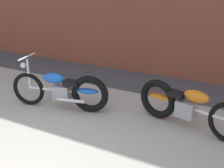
% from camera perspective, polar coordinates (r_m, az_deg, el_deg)
% --- Properties ---
extents(sidewalk_slab, '(36.00, 3.50, 0.01)m').
position_cam_1_polar(sidewalk_slab, '(4.98, -4.78, -8.19)').
color(sidewalk_slab, '#B2ADA3').
rests_on(sidewalk_slab, ground).
extents(motorcycle_blue, '(1.97, 0.72, 1.03)m').
position_cam_1_polar(motorcycle_blue, '(5.45, -9.45, -1.24)').
color(motorcycle_blue, black).
rests_on(motorcycle_blue, ground).
extents(motorcycle_orange, '(1.97, 0.75, 1.03)m').
position_cam_1_polar(motorcycle_orange, '(4.90, 14.14, -4.14)').
color(motorcycle_orange, black).
rests_on(motorcycle_orange, ground).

